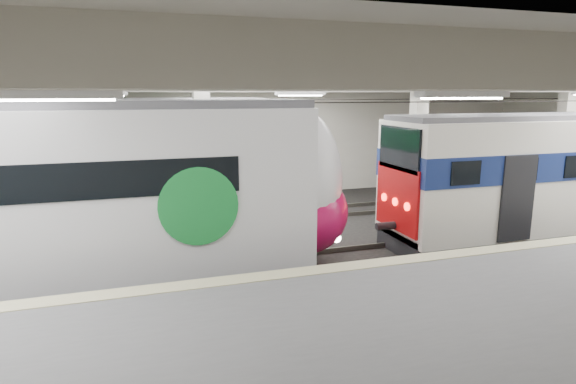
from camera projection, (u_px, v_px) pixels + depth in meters
name	position (u px, v px, depth m)	size (l,w,h in m)	color
station_hall	(349.00, 163.00, 12.08)	(36.00, 24.00, 5.75)	black
modern_emu	(91.00, 199.00, 12.03)	(15.06, 3.11, 4.80)	white
older_rer	(562.00, 173.00, 16.53)	(12.92, 2.85, 4.28)	silver
far_train	(48.00, 167.00, 16.61)	(15.15, 3.25, 4.78)	white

